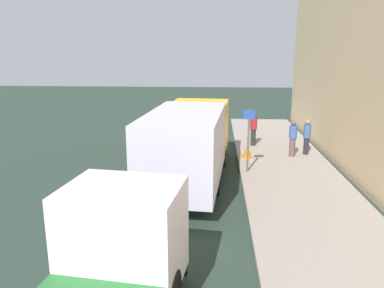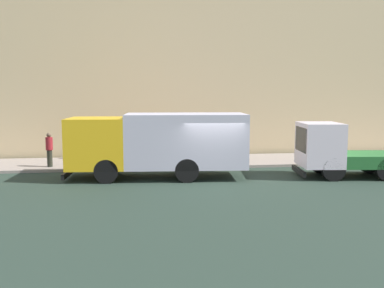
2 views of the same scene
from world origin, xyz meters
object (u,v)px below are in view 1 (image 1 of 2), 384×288
pedestrian_walking (293,138)px  street_sign_post (249,135)px  pedestrian_standing (254,128)px  traffic_cone_orange (247,151)px  pedestrian_third (307,136)px  small_flatbed_truck (103,283)px  large_utility_truck (191,140)px

pedestrian_walking → street_sign_post: (-2.18, -2.33, 0.62)m
pedestrian_walking → pedestrian_standing: (-1.58, 1.92, 0.02)m
pedestrian_standing → traffic_cone_orange: (-0.46, -2.29, -0.58)m
pedestrian_third → pedestrian_walking: bearing=119.5°
pedestrian_walking → pedestrian_standing: size_ratio=0.98×
small_flatbed_truck → pedestrian_third: small_flatbed_truck is taller
pedestrian_walking → pedestrian_standing: 2.49m
large_utility_truck → traffic_cone_orange: 3.89m
pedestrian_standing → traffic_cone_orange: pedestrian_standing is taller
pedestrian_third → traffic_cone_orange: size_ratio=2.63×
large_utility_truck → pedestrian_walking: (4.37, 3.25, -0.60)m
pedestrian_walking → street_sign_post: street_sign_post is taller
pedestrian_third → street_sign_post: 4.03m
large_utility_truck → pedestrian_standing: bearing=66.1°
pedestrian_third → traffic_cone_orange: 2.91m
traffic_cone_orange → street_sign_post: bearing=-94.1°
small_flatbed_truck → pedestrian_standing: (3.63, 13.30, -0.11)m
small_flatbed_truck → street_sign_post: size_ratio=2.22×
pedestrian_walking → pedestrian_third: (0.71, 0.41, -0.01)m
pedestrian_walking → pedestrian_standing: pedestrian_standing is taller
pedestrian_walking → street_sign_post: size_ratio=0.65×
pedestrian_walking → traffic_cone_orange: 2.14m
large_utility_truck → small_flatbed_truck: size_ratio=1.42×
small_flatbed_truck → large_utility_truck: bearing=90.9°
pedestrian_walking → street_sign_post: bearing=-100.1°
pedestrian_walking → pedestrian_standing: bearing=162.3°
large_utility_truck → small_flatbed_truck: bearing=-91.5°
pedestrian_third → traffic_cone_orange: (-2.75, -0.78, -0.55)m
small_flatbed_truck → street_sign_post: bearing=78.2°
small_flatbed_truck → pedestrian_third: bearing=70.1°
pedestrian_third → street_sign_post: street_sign_post is taller
pedestrian_standing → traffic_cone_orange: size_ratio=2.71×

